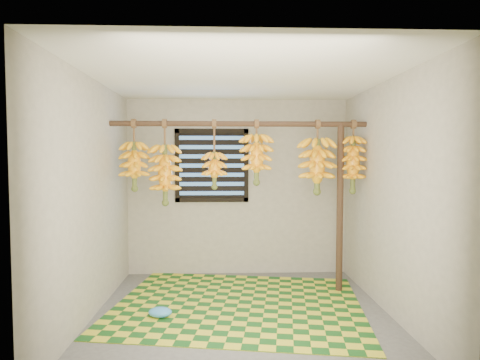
{
  "coord_description": "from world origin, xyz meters",
  "views": [
    {
      "loc": [
        -0.18,
        -4.01,
        1.59
      ],
      "look_at": [
        0.0,
        0.55,
        1.35
      ],
      "focal_mm": 30.0,
      "sensor_mm": 36.0,
      "label": 1
    }
  ],
  "objects_px": {
    "banana_bunch_b": "(165,175)",
    "banana_bunch_a": "(134,166)",
    "support_post": "(340,208)",
    "banana_bunch_e": "(317,166)",
    "woven_mat": "(238,304)",
    "plastic_bag": "(160,312)",
    "banana_bunch_d": "(256,159)",
    "banana_bunch_f": "(353,164)",
    "banana_bunch_c": "(214,170)"
  },
  "relations": [
    {
      "from": "plastic_bag",
      "to": "banana_bunch_a",
      "type": "relative_size",
      "value": 0.29
    },
    {
      "from": "woven_mat",
      "to": "banana_bunch_c",
      "type": "bearing_deg",
      "value": 122.81
    },
    {
      "from": "support_post",
      "to": "woven_mat",
      "type": "height_order",
      "value": "support_post"
    },
    {
      "from": "plastic_bag",
      "to": "banana_bunch_c",
      "type": "height_order",
      "value": "banana_bunch_c"
    },
    {
      "from": "banana_bunch_f",
      "to": "support_post",
      "type": "bearing_deg",
      "value": 180.0
    },
    {
      "from": "banana_bunch_b",
      "to": "banana_bunch_c",
      "type": "xyz_separation_m",
      "value": [
        0.58,
        -0.0,
        0.05
      ]
    },
    {
      "from": "woven_mat",
      "to": "banana_bunch_f",
      "type": "relative_size",
      "value": 3.06
    },
    {
      "from": "support_post",
      "to": "banana_bunch_a",
      "type": "xyz_separation_m",
      "value": [
        -2.42,
        0.0,
        0.51
      ]
    },
    {
      "from": "plastic_bag",
      "to": "support_post",
      "type": "bearing_deg",
      "value": 20.36
    },
    {
      "from": "support_post",
      "to": "banana_bunch_b",
      "type": "height_order",
      "value": "banana_bunch_b"
    },
    {
      "from": "banana_bunch_a",
      "to": "banana_bunch_b",
      "type": "bearing_deg",
      "value": 0.0
    },
    {
      "from": "support_post",
      "to": "banana_bunch_c",
      "type": "bearing_deg",
      "value": 180.0
    },
    {
      "from": "banana_bunch_e",
      "to": "plastic_bag",
      "type": "bearing_deg",
      "value": -156.72
    },
    {
      "from": "support_post",
      "to": "banana_bunch_e",
      "type": "xyz_separation_m",
      "value": [
        -0.28,
        0.0,
        0.51
      ]
    },
    {
      "from": "woven_mat",
      "to": "banana_bunch_e",
      "type": "distance_m",
      "value": 1.82
    },
    {
      "from": "plastic_bag",
      "to": "banana_bunch_e",
      "type": "xyz_separation_m",
      "value": [
        1.74,
        0.75,
        1.45
      ]
    },
    {
      "from": "banana_bunch_a",
      "to": "banana_bunch_b",
      "type": "relative_size",
      "value": 0.83
    },
    {
      "from": "banana_bunch_c",
      "to": "banana_bunch_f",
      "type": "xyz_separation_m",
      "value": [
        1.65,
        0.0,
        0.07
      ]
    },
    {
      "from": "banana_bunch_d",
      "to": "woven_mat",
      "type": "bearing_deg",
      "value": -119.23
    },
    {
      "from": "banana_bunch_b",
      "to": "plastic_bag",
      "type": "bearing_deg",
      "value": -86.33
    },
    {
      "from": "banana_bunch_a",
      "to": "banana_bunch_e",
      "type": "distance_m",
      "value": 2.15
    },
    {
      "from": "banana_bunch_b",
      "to": "banana_bunch_c",
      "type": "distance_m",
      "value": 0.58
    },
    {
      "from": "banana_bunch_e",
      "to": "banana_bunch_d",
      "type": "bearing_deg",
      "value": 180.0
    },
    {
      "from": "plastic_bag",
      "to": "banana_bunch_b",
      "type": "height_order",
      "value": "banana_bunch_b"
    },
    {
      "from": "support_post",
      "to": "woven_mat",
      "type": "relative_size",
      "value": 0.76
    },
    {
      "from": "woven_mat",
      "to": "banana_bunch_c",
      "type": "distance_m",
      "value": 1.54
    },
    {
      "from": "banana_bunch_d",
      "to": "banana_bunch_f",
      "type": "xyz_separation_m",
      "value": [
        1.15,
        0.0,
        -0.06
      ]
    },
    {
      "from": "woven_mat",
      "to": "banana_bunch_a",
      "type": "distance_m",
      "value": 1.96
    },
    {
      "from": "banana_bunch_c",
      "to": "banana_bunch_e",
      "type": "relative_size",
      "value": 0.93
    },
    {
      "from": "plastic_bag",
      "to": "banana_bunch_f",
      "type": "bearing_deg",
      "value": 19.06
    },
    {
      "from": "banana_bunch_a",
      "to": "plastic_bag",
      "type": "bearing_deg",
      "value": -61.8
    },
    {
      "from": "banana_bunch_d",
      "to": "banana_bunch_c",
      "type": "bearing_deg",
      "value": 180.0
    },
    {
      "from": "woven_mat",
      "to": "banana_bunch_f",
      "type": "bearing_deg",
      "value": 16.58
    },
    {
      "from": "banana_bunch_d",
      "to": "banana_bunch_f",
      "type": "height_order",
      "value": "same"
    },
    {
      "from": "banana_bunch_b",
      "to": "banana_bunch_d",
      "type": "distance_m",
      "value": 1.09
    },
    {
      "from": "plastic_bag",
      "to": "banana_bunch_b",
      "type": "bearing_deg",
      "value": 93.67
    },
    {
      "from": "woven_mat",
      "to": "banana_bunch_d",
      "type": "xyz_separation_m",
      "value": [
        0.23,
        0.41,
        1.58
      ]
    },
    {
      "from": "plastic_bag",
      "to": "banana_bunch_a",
      "type": "xyz_separation_m",
      "value": [
        -0.4,
        0.75,
        1.45
      ]
    },
    {
      "from": "woven_mat",
      "to": "banana_bunch_d",
      "type": "height_order",
      "value": "banana_bunch_d"
    },
    {
      "from": "plastic_bag",
      "to": "banana_bunch_d",
      "type": "bearing_deg",
      "value": 36.29
    },
    {
      "from": "support_post",
      "to": "banana_bunch_b",
      "type": "distance_m",
      "value": 2.11
    },
    {
      "from": "banana_bunch_b",
      "to": "banana_bunch_e",
      "type": "relative_size",
      "value": 1.14
    },
    {
      "from": "banana_bunch_b",
      "to": "banana_bunch_a",
      "type": "bearing_deg",
      "value": 180.0
    },
    {
      "from": "woven_mat",
      "to": "banana_bunch_d",
      "type": "relative_size",
      "value": 3.48
    },
    {
      "from": "plastic_bag",
      "to": "banana_bunch_c",
      "type": "relative_size",
      "value": 0.3
    },
    {
      "from": "banana_bunch_b",
      "to": "woven_mat",
      "type": "bearing_deg",
      "value": -26.07
    },
    {
      "from": "banana_bunch_a",
      "to": "banana_bunch_d",
      "type": "height_order",
      "value": "same"
    },
    {
      "from": "plastic_bag",
      "to": "banana_bunch_d",
      "type": "height_order",
      "value": "banana_bunch_d"
    },
    {
      "from": "woven_mat",
      "to": "banana_bunch_a",
      "type": "height_order",
      "value": "banana_bunch_a"
    },
    {
      "from": "banana_bunch_b",
      "to": "banana_bunch_c",
      "type": "height_order",
      "value": "same"
    }
  ]
}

